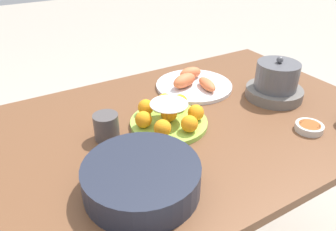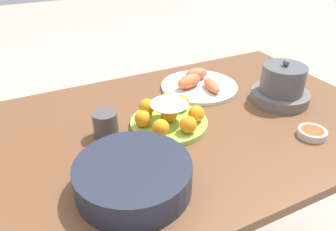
{
  "view_description": "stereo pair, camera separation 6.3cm",
  "coord_description": "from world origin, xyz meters",
  "px_view_note": "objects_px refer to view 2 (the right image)",
  "views": [
    {
      "loc": [
        0.45,
        0.76,
        1.32
      ],
      "look_at": [
        -0.01,
        -0.01,
        0.79
      ],
      "focal_mm": 35.0,
      "sensor_mm": 36.0,
      "label": 1
    },
    {
      "loc": [
        0.39,
        0.79,
        1.32
      ],
      "look_at": [
        -0.01,
        -0.01,
        0.79
      ],
      "focal_mm": 35.0,
      "sensor_mm": 36.0,
      "label": 2
    }
  ],
  "objects_px": {
    "sauce_bowl": "(312,133)",
    "seafood_platter": "(198,84)",
    "cup_near": "(106,124)",
    "warming_pot": "(282,86)",
    "cake_plate": "(169,116)",
    "dining_table": "(167,151)",
    "serving_bowl": "(133,176)"
  },
  "relations": [
    {
      "from": "sauce_bowl",
      "to": "cup_near",
      "type": "height_order",
      "value": "cup_near"
    },
    {
      "from": "dining_table",
      "to": "serving_bowl",
      "type": "distance_m",
      "value": 0.32
    },
    {
      "from": "cake_plate",
      "to": "seafood_platter",
      "type": "relative_size",
      "value": 0.83
    },
    {
      "from": "seafood_platter",
      "to": "warming_pot",
      "type": "xyz_separation_m",
      "value": [
        -0.21,
        0.22,
        0.04
      ]
    },
    {
      "from": "cake_plate",
      "to": "sauce_bowl",
      "type": "bearing_deg",
      "value": 144.88
    },
    {
      "from": "seafood_platter",
      "to": "cup_near",
      "type": "relative_size",
      "value": 3.69
    },
    {
      "from": "seafood_platter",
      "to": "warming_pot",
      "type": "height_order",
      "value": "warming_pot"
    },
    {
      "from": "cake_plate",
      "to": "seafood_platter",
      "type": "xyz_separation_m",
      "value": [
        -0.22,
        -0.19,
        -0.01
      ]
    },
    {
      "from": "cup_near",
      "to": "warming_pot",
      "type": "bearing_deg",
      "value": 174.19
    },
    {
      "from": "cake_plate",
      "to": "sauce_bowl",
      "type": "xyz_separation_m",
      "value": [
        -0.36,
        0.26,
        -0.02
      ]
    },
    {
      "from": "cake_plate",
      "to": "sauce_bowl",
      "type": "relative_size",
      "value": 2.89
    },
    {
      "from": "dining_table",
      "to": "seafood_platter",
      "type": "height_order",
      "value": "seafood_platter"
    },
    {
      "from": "seafood_platter",
      "to": "serving_bowl",
      "type": "bearing_deg",
      "value": 43.55
    },
    {
      "from": "sauce_bowl",
      "to": "seafood_platter",
      "type": "bearing_deg",
      "value": -72.6
    },
    {
      "from": "warming_pot",
      "to": "dining_table",
      "type": "bearing_deg",
      "value": -3.0
    },
    {
      "from": "dining_table",
      "to": "cake_plate",
      "type": "distance_m",
      "value": 0.13
    },
    {
      "from": "sauce_bowl",
      "to": "serving_bowl",
      "type": "bearing_deg",
      "value": -3.04
    },
    {
      "from": "seafood_platter",
      "to": "warming_pot",
      "type": "bearing_deg",
      "value": 133.41
    },
    {
      "from": "serving_bowl",
      "to": "cup_near",
      "type": "bearing_deg",
      "value": -92.23
    },
    {
      "from": "cup_near",
      "to": "warming_pot",
      "type": "distance_m",
      "value": 0.64
    },
    {
      "from": "seafood_platter",
      "to": "cup_near",
      "type": "height_order",
      "value": "cup_near"
    },
    {
      "from": "dining_table",
      "to": "warming_pot",
      "type": "bearing_deg",
      "value": 177.0
    },
    {
      "from": "dining_table",
      "to": "cake_plate",
      "type": "bearing_deg",
      "value": -138.88
    },
    {
      "from": "seafood_platter",
      "to": "cake_plate",
      "type": "bearing_deg",
      "value": 40.0
    },
    {
      "from": "sauce_bowl",
      "to": "seafood_platter",
      "type": "distance_m",
      "value": 0.47
    },
    {
      "from": "dining_table",
      "to": "cake_plate",
      "type": "height_order",
      "value": "cake_plate"
    },
    {
      "from": "cake_plate",
      "to": "seafood_platter",
      "type": "bearing_deg",
      "value": -140.0
    },
    {
      "from": "cake_plate",
      "to": "cup_near",
      "type": "height_order",
      "value": "cake_plate"
    },
    {
      "from": "cake_plate",
      "to": "dining_table",
      "type": "bearing_deg",
      "value": 41.12
    },
    {
      "from": "dining_table",
      "to": "seafood_platter",
      "type": "bearing_deg",
      "value": -139.93
    },
    {
      "from": "seafood_platter",
      "to": "sauce_bowl",
      "type": "bearing_deg",
      "value": 107.4
    },
    {
      "from": "cake_plate",
      "to": "sauce_bowl",
      "type": "distance_m",
      "value": 0.45
    }
  ]
}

